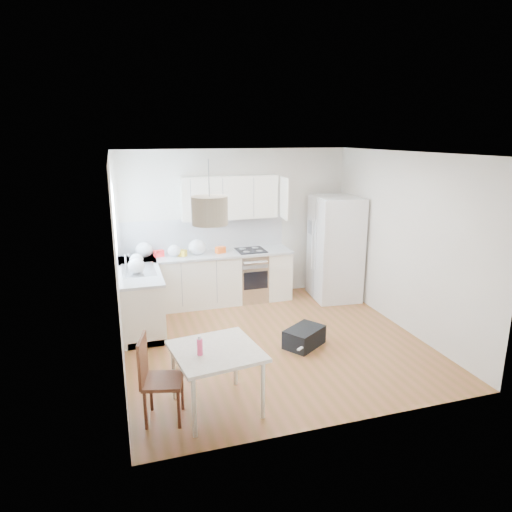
{
  "coord_description": "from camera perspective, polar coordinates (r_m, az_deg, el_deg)",
  "views": [
    {
      "loc": [
        -2.06,
        -5.81,
        2.93
      ],
      "look_at": [
        -0.14,
        0.4,
        1.2
      ],
      "focal_mm": 32.0,
      "sensor_mm": 36.0,
      "label": 1
    }
  ],
  "objects": [
    {
      "name": "floor",
      "position": [
        6.82,
        2.12,
        -10.55
      ],
      "size": [
        4.2,
        4.2,
        0.0
      ],
      "primitive_type": "plane",
      "color": "brown",
      "rests_on": "ground"
    },
    {
      "name": "counter_left",
      "position": [
        7.3,
        -14.49,
        -1.73
      ],
      "size": [
        0.64,
        1.82,
        0.04
      ],
      "primitive_type": "cube",
      "color": "silver",
      "rests_on": "cabinets_left"
    },
    {
      "name": "grocery_bag_c",
      "position": [
        7.94,
        -7.37,
        1.1
      ],
      "size": [
        0.3,
        0.25,
        0.27
      ],
      "primitive_type": "ellipsoid",
      "color": "white",
      "rests_on": "counter_back"
    },
    {
      "name": "wall_right",
      "position": [
        7.31,
        17.96,
        1.69
      ],
      "size": [
        0.0,
        4.2,
        4.2
      ],
      "primitive_type": "plane",
      "rotation": [
        1.57,
        0.0,
        -1.57
      ],
      "color": "beige",
      "rests_on": "floor"
    },
    {
      "name": "gym_bag",
      "position": [
        6.65,
        6.04,
        -10.04
      ],
      "size": [
        0.69,
        0.64,
        0.27
      ],
      "primitive_type": "cube",
      "rotation": [
        0.0,
        0.0,
        0.6
      ],
      "color": "black",
      "rests_on": "floor"
    },
    {
      "name": "upper_cabinets",
      "position": [
        8.05,
        -3.37,
        7.34
      ],
      "size": [
        1.7,
        0.32,
        0.75
      ],
      "primitive_type": "cube",
      "color": "white",
      "rests_on": "wall_back"
    },
    {
      "name": "snack_orange",
      "position": [
        8.03,
        -4.47,
        0.77
      ],
      "size": [
        0.19,
        0.15,
        0.11
      ],
      "primitive_type": "cube",
      "rotation": [
        0.0,
        0.0,
        0.34
      ],
      "color": "#E55114",
      "rests_on": "counter_back"
    },
    {
      "name": "window_glassblock",
      "position": [
        7.06,
        -17.26,
        4.6
      ],
      "size": [
        0.02,
        1.0,
        1.0
      ],
      "primitive_type": "cube",
      "color": "#BFE0F9",
      "rests_on": "wall_left"
    },
    {
      "name": "grocery_bag_d",
      "position": [
        7.49,
        -14.73,
        -0.42
      ],
      "size": [
        0.21,
        0.18,
        0.19
      ],
      "primitive_type": "ellipsoid",
      "color": "white",
      "rests_on": "counter_back"
    },
    {
      "name": "ceiling",
      "position": [
        6.17,
        2.36,
        12.75
      ],
      "size": [
        4.2,
        4.2,
        0.0
      ],
      "primitive_type": "plane",
      "rotation": [
        3.14,
        0.0,
        0.0
      ],
      "color": "white",
      "rests_on": "wall_back"
    },
    {
      "name": "grocery_bag_e",
      "position": [
        7.04,
        -14.73,
        -1.21
      ],
      "size": [
        0.26,
        0.22,
        0.23
      ],
      "primitive_type": "ellipsoid",
      "color": "white",
      "rests_on": "counter_left"
    },
    {
      "name": "grocery_bag_b",
      "position": [
        7.88,
        -10.19,
        0.64
      ],
      "size": [
        0.22,
        0.19,
        0.2
      ],
      "primitive_type": "ellipsoid",
      "color": "white",
      "rests_on": "counter_back"
    },
    {
      "name": "dining_table",
      "position": [
        5.03,
        -5.0,
        -12.32
      ],
      "size": [
        1.01,
        1.01,
        0.71
      ],
      "rotation": [
        0.0,
        0.0,
        0.14
      ],
      "color": "beige",
      "rests_on": "floor"
    },
    {
      "name": "refrigerator",
      "position": [
        8.44,
        9.91,
        1.01
      ],
      "size": [
        0.97,
        1.01,
        1.87
      ],
      "primitive_type": null,
      "rotation": [
        0.0,
        0.0,
        -0.09
      ],
      "color": "white",
      "rests_on": "floor"
    },
    {
      "name": "wall_back",
      "position": [
        8.32,
        -2.57,
        3.94
      ],
      "size": [
        4.2,
        0.0,
        4.2
      ],
      "primitive_type": "plane",
      "rotation": [
        1.57,
        0.0,
        0.0
      ],
      "color": "beige",
      "rests_on": "floor"
    },
    {
      "name": "snack_yellow",
      "position": [
        7.9,
        -9.29,
        0.38
      ],
      "size": [
        0.19,
        0.18,
        0.11
      ],
      "primitive_type": "cube",
      "rotation": [
        0.0,
        0.0,
        -0.62
      ],
      "color": "gold",
      "rests_on": "counter_back"
    },
    {
      "name": "drink_bottle",
      "position": [
        4.86,
        -7.05,
        -11.03
      ],
      "size": [
        0.08,
        0.08,
        0.21
      ],
      "primitive_type": "cylinder",
      "rotation": [
        0.0,
        0.0,
        -0.37
      ],
      "color": "#F64478",
      "rests_on": "dining_table"
    },
    {
      "name": "snack_red",
      "position": [
        7.93,
        -12.06,
        0.31
      ],
      "size": [
        0.18,
        0.14,
        0.11
      ],
      "primitive_type": "cube",
      "rotation": [
        0.0,
        0.0,
        0.27
      ],
      "color": "red",
      "rests_on": "counter_back"
    },
    {
      "name": "range_oven",
      "position": [
        8.32,
        -0.64,
        -2.52
      ],
      "size": [
        0.5,
        0.61,
        0.88
      ],
      "primitive_type": null,
      "color": "silver",
      "rests_on": "floor"
    },
    {
      "name": "counter_back",
      "position": [
        8.01,
        -6.15,
        0.13
      ],
      "size": [
        3.02,
        0.64,
        0.04
      ],
      "primitive_type": "cube",
      "color": "silver",
      "rests_on": "cabinets_back"
    },
    {
      "name": "backsplash_left",
      "position": [
        7.22,
        -16.98,
        0.45
      ],
      "size": [
        0.01,
        1.8,
        0.58
      ],
      "primitive_type": "cube",
      "color": "silver",
      "rests_on": "wall_left"
    },
    {
      "name": "cabinets_back",
      "position": [
        8.14,
        -6.06,
        -3.01
      ],
      "size": [
        3.0,
        0.6,
        0.88
      ],
      "primitive_type": "cube",
      "color": "white",
      "rests_on": "floor"
    },
    {
      "name": "cabinets_left",
      "position": [
        7.44,
        -14.27,
        -5.13
      ],
      "size": [
        0.6,
        1.8,
        0.88
      ],
      "primitive_type": "cube",
      "color": "white",
      "rests_on": "floor"
    },
    {
      "name": "pendant_lamp",
      "position": [
        4.72,
        -5.81,
        5.67
      ],
      "size": [
        0.39,
        0.39,
        0.29
      ],
      "primitive_type": "cylinder",
      "rotation": [
        0.0,
        0.0,
        0.04
      ],
      "color": "beige",
      "rests_on": "ceiling"
    },
    {
      "name": "wall_left",
      "position": [
        6.02,
        -16.99,
        -0.99
      ],
      "size": [
        0.0,
        4.2,
        4.2
      ],
      "primitive_type": "plane",
      "rotation": [
        1.57,
        0.0,
        1.57
      ],
      "color": "beige",
      "rests_on": "floor"
    },
    {
      "name": "dining_chair",
      "position": [
        5.01,
        -11.51,
        -14.83
      ],
      "size": [
        0.48,
        0.48,
        0.94
      ],
      "primitive_type": null,
      "rotation": [
        0.0,
        0.0,
        -0.25
      ],
      "color": "#492716",
      "rests_on": "floor"
    },
    {
      "name": "sink",
      "position": [
        7.25,
        -14.48,
        -1.73
      ],
      "size": [
        0.5,
        0.8,
        0.16
      ],
      "primitive_type": null,
      "color": "silver",
      "rests_on": "counter_left"
    },
    {
      "name": "grocery_bag_a",
      "position": [
        7.93,
        -13.85,
        0.74
      ],
      "size": [
        0.29,
        0.24,
        0.26
      ],
      "primitive_type": "ellipsoid",
      "color": "white",
      "rests_on": "counter_back"
    },
    {
      "name": "backsplash_back",
      "position": [
        8.22,
        -6.61,
        2.72
      ],
      "size": [
        3.0,
        0.01,
        0.58
      ],
      "primitive_type": "cube",
      "color": "silver",
      "rests_on": "wall_back"
    }
  ]
}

